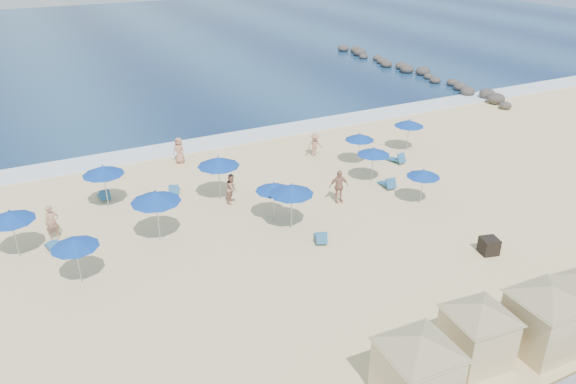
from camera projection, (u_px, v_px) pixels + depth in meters
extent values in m
plane|color=beige|center=(340.00, 241.00, 27.15)|extent=(160.00, 160.00, 0.00)
cube|color=#0E264D|center=(112.00, 43.00, 71.31)|extent=(160.00, 80.00, 0.06)
cube|color=white|center=(224.00, 140.00, 39.59)|extent=(160.00, 2.50, 0.08)
ellipsoid|color=#302A28|center=(505.00, 106.00, 46.23)|extent=(1.00, 1.00, 0.65)
ellipsoid|color=#302A28|center=(496.00, 99.00, 47.57)|extent=(1.48, 1.48, 0.96)
ellipsoid|color=#302A28|center=(487.00, 94.00, 48.98)|extent=(1.40, 1.40, 0.91)
ellipsoid|color=#302A28|center=(468.00, 91.00, 49.86)|extent=(1.32, 1.32, 0.86)
ellipsoid|color=#302A28|center=(460.00, 87.00, 51.27)|extent=(1.24, 1.24, 0.81)
ellipsoid|color=#302A28|center=(453.00, 83.00, 52.68)|extent=(1.16, 1.16, 0.75)
ellipsoid|color=#302A28|center=(435.00, 80.00, 53.55)|extent=(1.08, 1.08, 0.70)
ellipsoid|color=#302A28|center=(429.00, 77.00, 54.96)|extent=(1.00, 1.00, 0.65)
ellipsoid|color=#302A28|center=(423.00, 71.00, 56.30)|extent=(1.48, 1.48, 0.96)
ellipsoid|color=#302A28|center=(407.00, 69.00, 57.17)|extent=(1.40, 1.40, 0.91)
ellipsoid|color=#302A28|center=(402.00, 66.00, 58.58)|extent=(1.32, 1.32, 0.86)
ellipsoid|color=#302A28|center=(387.00, 64.00, 59.45)|extent=(1.24, 1.24, 0.81)
ellipsoid|color=#302A28|center=(382.00, 61.00, 60.86)|extent=(1.16, 1.16, 0.75)
ellipsoid|color=#302A28|center=(378.00, 58.00, 62.27)|extent=(1.08, 1.08, 0.70)
ellipsoid|color=#302A28|center=(364.00, 57.00, 63.14)|extent=(1.00, 1.00, 0.65)
ellipsoid|color=#302A28|center=(360.00, 53.00, 64.49)|extent=(1.48, 1.48, 0.96)
ellipsoid|color=#302A28|center=(356.00, 50.00, 65.90)|extent=(1.40, 1.40, 0.91)
ellipsoid|color=#302A28|center=(343.00, 48.00, 66.77)|extent=(1.32, 1.32, 0.86)
cube|color=black|center=(489.00, 246.00, 25.99)|extent=(0.93, 0.93, 0.77)
cube|color=beige|center=(416.00, 375.00, 17.63)|extent=(2.18, 2.18, 2.11)
cube|color=#958761|center=(419.00, 349.00, 17.18)|extent=(2.29, 2.29, 0.08)
pyramid|color=#958761|center=(421.00, 336.00, 16.95)|extent=(4.62, 4.62, 0.53)
cube|color=beige|center=(476.00, 338.00, 19.34)|extent=(2.13, 2.13, 1.95)
cube|color=#958761|center=(481.00, 315.00, 18.92)|extent=(2.23, 2.23, 0.08)
pyramid|color=#958761|center=(483.00, 303.00, 18.71)|extent=(4.26, 4.26, 0.49)
cube|color=beige|center=(544.00, 324.00, 19.89)|extent=(2.20, 2.20, 2.14)
cube|color=#958761|center=(550.00, 299.00, 19.42)|extent=(2.31, 2.31, 0.09)
pyramid|color=#958761|center=(553.00, 286.00, 19.19)|extent=(4.69, 4.69, 0.54)
cylinder|color=#A5A8AD|center=(15.00, 238.00, 25.45)|extent=(0.05, 0.05, 1.94)
cone|color=navy|center=(10.00, 216.00, 24.96)|extent=(2.15, 2.15, 0.46)
sphere|color=navy|center=(9.00, 210.00, 24.83)|extent=(0.08, 0.08, 0.08)
cylinder|color=#A5A8AD|center=(79.00, 265.00, 23.62)|extent=(0.05, 0.05, 1.81)
cone|color=navy|center=(74.00, 243.00, 23.16)|extent=(2.00, 2.00, 0.43)
sphere|color=navy|center=(73.00, 237.00, 23.04)|extent=(0.08, 0.08, 0.08)
cylinder|color=#A5A8AD|center=(106.00, 190.00, 29.94)|extent=(0.05, 0.05, 1.99)
cone|color=navy|center=(103.00, 170.00, 29.43)|extent=(2.20, 2.20, 0.47)
sphere|color=navy|center=(102.00, 165.00, 29.30)|extent=(0.08, 0.08, 0.08)
cylinder|color=#A5A8AD|center=(158.00, 221.00, 26.73)|extent=(0.06, 0.06, 2.16)
cone|color=navy|center=(155.00, 197.00, 26.17)|extent=(2.38, 2.38, 0.51)
sphere|color=navy|center=(155.00, 191.00, 26.04)|extent=(0.09, 0.09, 0.09)
cylinder|color=#A5A8AD|center=(220.00, 182.00, 30.74)|extent=(0.05, 0.05, 2.09)
cone|color=navy|center=(218.00, 162.00, 30.21)|extent=(2.31, 2.31, 0.49)
sphere|color=navy|center=(218.00, 156.00, 30.08)|extent=(0.09, 0.09, 0.09)
cylinder|color=#A5A8AD|center=(274.00, 205.00, 28.72)|extent=(0.05, 0.05, 1.71)
cone|color=navy|center=(274.00, 187.00, 28.28)|extent=(1.89, 1.89, 0.41)
sphere|color=navy|center=(274.00, 183.00, 28.17)|extent=(0.07, 0.07, 0.07)
cylinder|color=#A5A8AD|center=(291.00, 211.00, 27.81)|extent=(0.05, 0.05, 2.00)
cone|color=navy|center=(291.00, 189.00, 27.30)|extent=(2.21, 2.21, 0.47)
sphere|color=navy|center=(291.00, 184.00, 27.17)|extent=(0.08, 0.08, 0.08)
cylinder|color=#A5A8AD|center=(372.00, 168.00, 33.03)|extent=(0.05, 0.05, 1.75)
cone|color=navy|center=(374.00, 151.00, 32.58)|extent=(1.94, 1.94, 0.42)
sphere|color=navy|center=(374.00, 147.00, 32.47)|extent=(0.07, 0.07, 0.07)
cylinder|color=#A5A8AD|center=(359.00, 152.00, 35.44)|extent=(0.04, 0.04, 1.68)
cone|color=navy|center=(360.00, 137.00, 35.01)|extent=(1.85, 1.85, 0.40)
sphere|color=navy|center=(360.00, 133.00, 34.90)|extent=(0.07, 0.07, 0.07)
cylinder|color=#A5A8AD|center=(408.00, 138.00, 37.56)|extent=(0.05, 0.05, 1.77)
cone|color=navy|center=(409.00, 123.00, 37.10)|extent=(1.96, 1.96, 0.42)
sphere|color=navy|center=(410.00, 119.00, 36.99)|extent=(0.07, 0.07, 0.07)
cylinder|color=#A5A8AD|center=(422.00, 190.00, 30.44)|extent=(0.04, 0.04, 1.64)
cone|color=navy|center=(423.00, 173.00, 30.02)|extent=(1.81, 1.81, 0.39)
sphere|color=navy|center=(424.00, 169.00, 29.91)|extent=(0.07, 0.07, 0.07)
cube|color=#255B89|center=(52.00, 246.00, 26.47)|extent=(0.67, 1.13, 0.29)
cube|color=#255B89|center=(54.00, 246.00, 26.06)|extent=(0.54, 0.37, 0.51)
cube|color=#255B89|center=(104.00, 195.00, 31.31)|extent=(0.58, 1.18, 0.32)
cube|color=#255B89|center=(105.00, 195.00, 30.82)|extent=(0.56, 0.33, 0.57)
cube|color=#255B89|center=(174.00, 190.00, 31.92)|extent=(0.92, 1.31, 0.33)
cube|color=#255B89|center=(174.00, 190.00, 31.37)|extent=(0.64, 0.49, 0.58)
cube|color=#255B89|center=(320.00, 237.00, 27.16)|extent=(0.94, 1.27, 0.32)
cube|color=#255B89|center=(322.00, 238.00, 26.63)|extent=(0.62, 0.50, 0.56)
cube|color=#255B89|center=(386.00, 184.00, 32.69)|extent=(0.72, 1.30, 0.34)
cube|color=#255B89|center=(391.00, 183.00, 32.14)|extent=(0.62, 0.40, 0.60)
cube|color=#255B89|center=(395.00, 159.00, 36.06)|extent=(0.81, 1.34, 0.35)
cube|color=#255B89|center=(402.00, 158.00, 35.57)|extent=(0.64, 0.45, 0.61)
imported|color=#AF7661|center=(52.00, 223.00, 26.91)|extent=(0.71, 0.52, 1.80)
imported|color=#AF7661|center=(232.00, 188.00, 30.58)|extent=(1.02, 1.02, 1.67)
imported|color=#AF7661|center=(339.00, 186.00, 30.56)|extent=(1.16, 0.62, 1.87)
imported|color=#AF7661|center=(315.00, 145.00, 36.66)|extent=(1.03, 0.61, 1.57)
imported|color=#AF7661|center=(179.00, 150.00, 35.60)|extent=(0.94, 0.99, 1.71)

